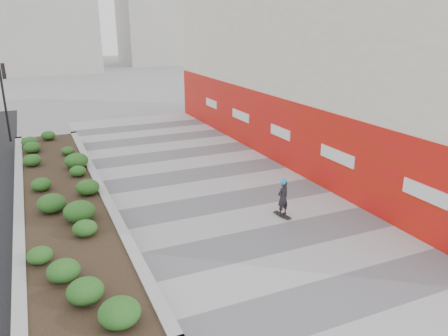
% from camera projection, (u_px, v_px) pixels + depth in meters
% --- Properties ---
extents(ground, '(160.00, 160.00, 0.00)m').
position_uv_depth(ground, '(307.00, 269.00, 11.47)').
color(ground, gray).
rests_on(ground, ground).
extents(walkway, '(8.00, 36.00, 0.01)m').
position_uv_depth(walkway, '(254.00, 223.00, 14.07)').
color(walkway, '#A8A8AD').
rests_on(walkway, ground).
extents(building, '(6.04, 24.08, 8.00)m').
position_uv_depth(building, '(327.00, 71.00, 20.69)').
color(building, beige).
rests_on(building, ground).
extents(planter, '(3.00, 18.00, 0.90)m').
position_uv_depth(planter, '(61.00, 195.00, 15.26)').
color(planter, '#9E9EA0').
rests_on(planter, ground).
extents(traffic_signal_near, '(0.33, 0.28, 4.20)m').
position_uv_depth(traffic_signal_near, '(4.00, 90.00, 22.93)').
color(traffic_signal_near, black).
rests_on(traffic_signal_near, ground).
extents(manhole_cover, '(0.44, 0.44, 0.01)m').
position_uv_depth(manhole_cover, '(267.00, 220.00, 14.26)').
color(manhole_cover, '#595654').
rests_on(manhole_cover, ground).
extents(skateboarder, '(0.49, 0.74, 1.35)m').
position_uv_depth(skateboarder, '(283.00, 198.00, 14.32)').
color(skateboarder, beige).
rests_on(skateboarder, ground).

